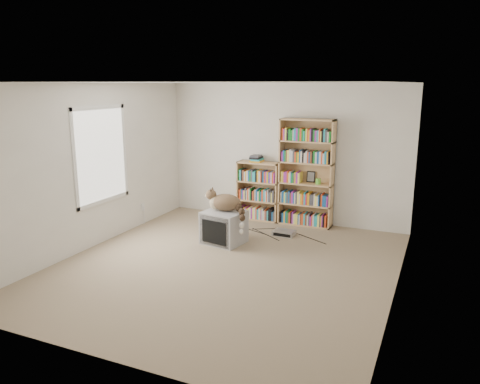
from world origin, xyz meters
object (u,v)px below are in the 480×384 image
at_px(bookcase_short, 259,193).
at_px(dvd_player, 284,233).
at_px(crt_tv, 224,227).
at_px(cat, 228,205).
at_px(bookcase_tall, 306,176).

height_order(bookcase_short, dvd_player, bookcase_short).
relative_size(crt_tv, dvd_player, 1.90).
relative_size(cat, bookcase_tall, 0.41).
distance_m(crt_tv, dvd_player, 1.08).
bearing_deg(bookcase_tall, cat, -120.22).
relative_size(cat, bookcase_short, 0.71).
distance_m(bookcase_tall, dvd_player, 1.14).
xyz_separation_m(crt_tv, cat, (0.06, 0.02, 0.36)).
bearing_deg(bookcase_short, dvd_player, -44.75).
xyz_separation_m(crt_tv, bookcase_tall, (0.91, 1.48, 0.64)).
xyz_separation_m(cat, bookcase_short, (-0.05, 1.46, -0.12)).
height_order(cat, bookcase_short, bookcase_short).
bearing_deg(crt_tv, cat, 32.26).
bearing_deg(bookcase_tall, dvd_player, -101.49).
bearing_deg(cat, bookcase_short, 81.78).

